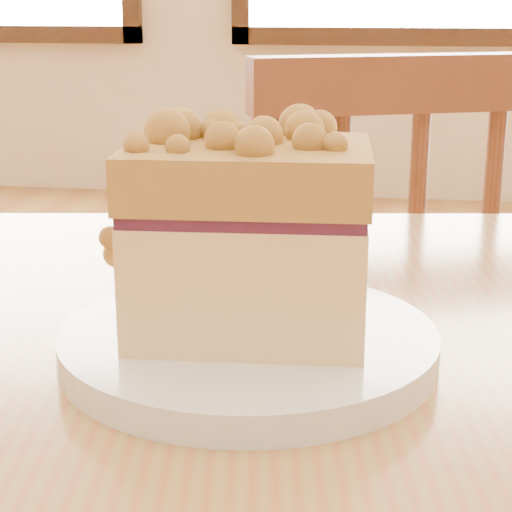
{
  "coord_description": "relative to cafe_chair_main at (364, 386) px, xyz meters",
  "views": [
    {
      "loc": [
        0.13,
        -0.21,
        0.95
      ],
      "look_at": [
        0.06,
        0.28,
        0.8
      ],
      "focal_mm": 62.0,
      "sensor_mm": 36.0,
      "label": 1
    }
  ],
  "objects": [
    {
      "name": "cafe_chair_main",
      "position": [
        0.0,
        0.0,
        0.0
      ],
      "size": [
        0.52,
        0.52,
        0.9
      ],
      "rotation": [
        0.0,
        0.0,
        3.5
      ],
      "color": "brown",
      "rests_on": "ground"
    },
    {
      "name": "plate",
      "position": [
        -0.06,
        -0.61,
        0.3
      ],
      "size": [
        0.22,
        0.22,
        0.02
      ],
      "color": "white",
      "rests_on": "cafe_table_main"
    },
    {
      "name": "cake_slice",
      "position": [
        -0.06,
        -0.61,
        0.37
      ],
      "size": [
        0.14,
        0.1,
        0.12
      ],
      "rotation": [
        0.0,
        0.0,
        0.05
      ],
      "color": "#FFD790",
      "rests_on": "plate"
    }
  ]
}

